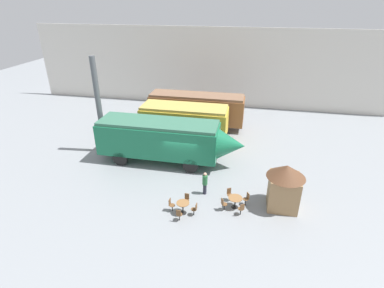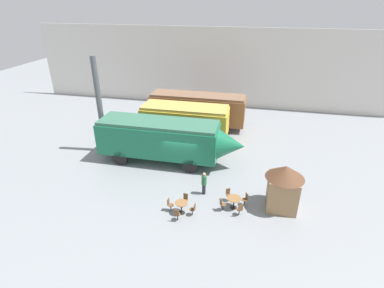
{
  "view_description": "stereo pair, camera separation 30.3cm",
  "coord_description": "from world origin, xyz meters",
  "px_view_note": "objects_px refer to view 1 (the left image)",
  "views": [
    {
      "loc": [
        4.74,
        -19.53,
        11.99
      ],
      "look_at": [
        0.51,
        1.0,
        1.6
      ],
      "focal_mm": 28.0,
      "sensor_mm": 36.0,
      "label": 1
    },
    {
      "loc": [
        5.03,
        -19.47,
        11.99
      ],
      "look_at": [
        0.51,
        1.0,
        1.6
      ],
      "focal_mm": 28.0,
      "sensor_mm": 36.0,
      "label": 2
    }
  ],
  "objects_px": {
    "passenger_coach_wooden": "(197,108)",
    "visitor_person": "(205,182)",
    "cafe_table_near": "(235,200)",
    "ticket_kiosk": "(285,184)",
    "cafe_table_mid": "(183,205)",
    "streamlined_locomotive": "(168,138)",
    "cafe_chair_0": "(223,203)",
    "passenger_coach_vintage": "(184,120)"
  },
  "relations": [
    {
      "from": "passenger_coach_wooden",
      "to": "visitor_person",
      "type": "relative_size",
      "value": 5.64
    },
    {
      "from": "cafe_table_near",
      "to": "ticket_kiosk",
      "type": "distance_m",
      "value": 3.15
    },
    {
      "from": "visitor_person",
      "to": "cafe_table_near",
      "type": "bearing_deg",
      "value": -26.68
    },
    {
      "from": "cafe_table_mid",
      "to": "ticket_kiosk",
      "type": "distance_m",
      "value": 6.34
    },
    {
      "from": "passenger_coach_wooden",
      "to": "ticket_kiosk",
      "type": "distance_m",
      "value": 14.04
    },
    {
      "from": "streamlined_locomotive",
      "to": "cafe_chair_0",
      "type": "bearing_deg",
      "value": -46.39
    },
    {
      "from": "streamlined_locomotive",
      "to": "cafe_table_mid",
      "type": "bearing_deg",
      "value": -66.56
    },
    {
      "from": "streamlined_locomotive",
      "to": "ticket_kiosk",
      "type": "height_order",
      "value": "streamlined_locomotive"
    },
    {
      "from": "ticket_kiosk",
      "to": "cafe_table_near",
      "type": "bearing_deg",
      "value": -166.45
    },
    {
      "from": "passenger_coach_vintage",
      "to": "cafe_chair_0",
      "type": "bearing_deg",
      "value": -63.76
    },
    {
      "from": "cafe_table_near",
      "to": "visitor_person",
      "type": "height_order",
      "value": "visitor_person"
    },
    {
      "from": "visitor_person",
      "to": "ticket_kiosk",
      "type": "height_order",
      "value": "ticket_kiosk"
    },
    {
      "from": "streamlined_locomotive",
      "to": "cafe_table_near",
      "type": "xyz_separation_m",
      "value": [
        5.69,
        -4.82,
        -1.47
      ]
    },
    {
      "from": "passenger_coach_wooden",
      "to": "cafe_table_near",
      "type": "bearing_deg",
      "value": -68.66
    },
    {
      "from": "visitor_person",
      "to": "cafe_table_mid",
      "type": "bearing_deg",
      "value": -113.45
    },
    {
      "from": "passenger_coach_vintage",
      "to": "streamlined_locomotive",
      "type": "xyz_separation_m",
      "value": [
        -0.4,
        -4.09,
        0.04
      ]
    },
    {
      "from": "passenger_coach_vintage",
      "to": "streamlined_locomotive",
      "type": "bearing_deg",
      "value": -95.52
    },
    {
      "from": "cafe_chair_0",
      "to": "ticket_kiosk",
      "type": "distance_m",
      "value": 3.92
    },
    {
      "from": "cafe_table_mid",
      "to": "visitor_person",
      "type": "height_order",
      "value": "visitor_person"
    },
    {
      "from": "streamlined_locomotive",
      "to": "ticket_kiosk",
      "type": "bearing_deg",
      "value": -25.73
    },
    {
      "from": "passenger_coach_vintage",
      "to": "visitor_person",
      "type": "relative_size",
      "value": 4.64
    },
    {
      "from": "cafe_table_near",
      "to": "visitor_person",
      "type": "distance_m",
      "value": 2.37
    },
    {
      "from": "visitor_person",
      "to": "ticket_kiosk",
      "type": "relative_size",
      "value": 0.55
    },
    {
      "from": "cafe_table_mid",
      "to": "passenger_coach_wooden",
      "type": "bearing_deg",
      "value": 97.4
    },
    {
      "from": "passenger_coach_wooden",
      "to": "cafe_chair_0",
      "type": "xyz_separation_m",
      "value": [
        4.16,
        -12.84,
        -1.46
      ]
    },
    {
      "from": "passenger_coach_vintage",
      "to": "visitor_person",
      "type": "xyz_separation_m",
      "value": [
        3.2,
        -7.86,
        -1.11
      ]
    },
    {
      "from": "cafe_table_mid",
      "to": "cafe_chair_0",
      "type": "bearing_deg",
      "value": 17.98
    },
    {
      "from": "passenger_coach_vintage",
      "to": "visitor_person",
      "type": "distance_m",
      "value": 8.56
    },
    {
      "from": "cafe_table_near",
      "to": "cafe_table_mid",
      "type": "height_order",
      "value": "cafe_table_mid"
    },
    {
      "from": "passenger_coach_wooden",
      "to": "visitor_person",
      "type": "bearing_deg",
      "value": -76.41
    },
    {
      "from": "cafe_table_near",
      "to": "visitor_person",
      "type": "relative_size",
      "value": 0.53
    },
    {
      "from": "cafe_table_near",
      "to": "cafe_chair_0",
      "type": "relative_size",
      "value": 1.01
    },
    {
      "from": "cafe_table_mid",
      "to": "visitor_person",
      "type": "xyz_separation_m",
      "value": [
        0.98,
        2.26,
        0.31
      ]
    },
    {
      "from": "cafe_table_near",
      "to": "ticket_kiosk",
      "type": "xyz_separation_m",
      "value": [
        2.88,
        0.69,
        1.09
      ]
    },
    {
      "from": "passenger_coach_wooden",
      "to": "passenger_coach_vintage",
      "type": "relative_size",
      "value": 1.22
    },
    {
      "from": "cafe_chair_0",
      "to": "visitor_person",
      "type": "relative_size",
      "value": 0.53
    },
    {
      "from": "visitor_person",
      "to": "ticket_kiosk",
      "type": "distance_m",
      "value": 5.05
    },
    {
      "from": "streamlined_locomotive",
      "to": "cafe_chair_0",
      "type": "height_order",
      "value": "streamlined_locomotive"
    },
    {
      "from": "cafe_chair_0",
      "to": "visitor_person",
      "type": "distance_m",
      "value": 2.08
    },
    {
      "from": "passenger_coach_wooden",
      "to": "cafe_chair_0",
      "type": "height_order",
      "value": "passenger_coach_wooden"
    },
    {
      "from": "passenger_coach_wooden",
      "to": "cafe_table_near",
      "type": "xyz_separation_m",
      "value": [
        4.85,
        -12.42,
        -1.39
      ]
    },
    {
      "from": "visitor_person",
      "to": "ticket_kiosk",
      "type": "bearing_deg",
      "value": -4.18
    }
  ]
}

